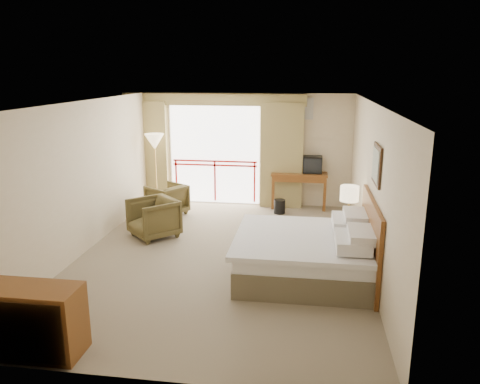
% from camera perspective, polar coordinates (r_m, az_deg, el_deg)
% --- Properties ---
extents(floor, '(7.00, 7.00, 0.00)m').
position_cam_1_polar(floor, '(8.42, -2.24, -7.84)').
color(floor, gray).
rests_on(floor, ground).
extents(ceiling, '(7.00, 7.00, 0.00)m').
position_cam_1_polar(ceiling, '(7.80, -2.44, 10.83)').
color(ceiling, white).
rests_on(ceiling, wall_back).
extents(wall_back, '(5.00, 0.00, 5.00)m').
position_cam_1_polar(wall_back, '(11.39, 0.88, 5.19)').
color(wall_back, beige).
rests_on(wall_back, ground).
extents(wall_front, '(5.00, 0.00, 5.00)m').
position_cam_1_polar(wall_front, '(4.76, -10.11, -8.60)').
color(wall_front, beige).
rests_on(wall_front, ground).
extents(wall_left, '(0.00, 7.00, 7.00)m').
position_cam_1_polar(wall_left, '(8.80, -18.57, 1.62)').
color(wall_left, beige).
rests_on(wall_left, ground).
extents(wall_right, '(0.00, 7.00, 7.00)m').
position_cam_1_polar(wall_right, '(7.94, 15.70, 0.50)').
color(wall_right, beige).
rests_on(wall_right, ground).
extents(balcony_door, '(2.40, 0.00, 2.40)m').
position_cam_1_polar(balcony_door, '(11.53, -3.09, 4.52)').
color(balcony_door, white).
rests_on(balcony_door, wall_back).
extents(balcony_railing, '(2.09, 0.03, 1.02)m').
position_cam_1_polar(balcony_railing, '(11.58, -3.09, 2.62)').
color(balcony_railing, '#B8140F').
rests_on(balcony_railing, wall_back).
extents(curtain_left, '(1.00, 0.26, 2.50)m').
position_cam_1_polar(curtain_left, '(11.83, -11.11, 4.78)').
color(curtain_left, olive).
rests_on(curtain_left, wall_back).
extents(curtain_right, '(1.00, 0.26, 2.50)m').
position_cam_1_polar(curtain_right, '(11.19, 5.12, 4.44)').
color(curtain_right, olive).
rests_on(curtain_right, wall_back).
extents(valance, '(4.40, 0.22, 0.28)m').
position_cam_1_polar(valance, '(11.27, -3.29, 11.21)').
color(valance, olive).
rests_on(valance, wall_back).
extents(hvac_vent, '(0.50, 0.04, 0.50)m').
position_cam_1_polar(hvac_vent, '(11.15, 7.63, 10.04)').
color(hvac_vent, silver).
rests_on(hvac_vent, wall_back).
extents(bed, '(2.13, 2.06, 0.97)m').
position_cam_1_polar(bed, '(7.59, 8.16, -7.46)').
color(bed, brown).
rests_on(bed, floor).
extents(headboard, '(0.06, 2.10, 1.30)m').
position_cam_1_polar(headboard, '(7.57, 15.59, -5.74)').
color(headboard, brown).
rests_on(headboard, wall_right).
extents(framed_art, '(0.04, 0.72, 0.60)m').
position_cam_1_polar(framed_art, '(7.25, 16.32, 3.20)').
color(framed_art, '#311D0D').
rests_on(framed_art, wall_right).
extents(nightstand, '(0.40, 0.47, 0.53)m').
position_cam_1_polar(nightstand, '(9.00, 12.95, -4.88)').
color(nightstand, brown).
rests_on(nightstand, floor).
extents(table_lamp, '(0.34, 0.34, 0.60)m').
position_cam_1_polar(table_lamp, '(8.84, 13.19, -0.26)').
color(table_lamp, tan).
rests_on(table_lamp, nightstand).
extents(phone, '(0.22, 0.20, 0.08)m').
position_cam_1_polar(phone, '(8.76, 12.81, -3.30)').
color(phone, black).
rests_on(phone, nightstand).
extents(desk, '(1.31, 0.64, 0.86)m').
position_cam_1_polar(desk, '(11.33, 7.24, 1.51)').
color(desk, brown).
rests_on(desk, floor).
extents(tv, '(0.45, 0.35, 0.40)m').
position_cam_1_polar(tv, '(11.19, 8.83, 3.32)').
color(tv, black).
rests_on(tv, desk).
extents(coffee_maker, '(0.16, 0.16, 0.27)m').
position_cam_1_polar(coffee_maker, '(11.22, 5.50, 3.12)').
color(coffee_maker, black).
rests_on(coffee_maker, desk).
extents(cup, '(0.08, 0.08, 0.09)m').
position_cam_1_polar(cup, '(11.18, 6.24, 2.59)').
color(cup, white).
rests_on(cup, desk).
extents(wastebasket, '(0.33, 0.33, 0.33)m').
position_cam_1_polar(wastebasket, '(10.85, 4.84, -1.77)').
color(wastebasket, black).
rests_on(wastebasket, floor).
extents(armchair_far, '(1.06, 1.05, 0.70)m').
position_cam_1_polar(armchair_far, '(10.92, -8.83, -2.68)').
color(armchair_far, '#473C1D').
rests_on(armchair_far, floor).
extents(armchair_near, '(1.18, 1.18, 0.77)m').
position_cam_1_polar(armchair_near, '(9.53, -10.39, -5.34)').
color(armchair_near, '#473C1D').
rests_on(armchair_near, floor).
extents(side_table, '(0.51, 0.51, 0.55)m').
position_cam_1_polar(side_table, '(10.00, -11.74, -2.17)').
color(side_table, '#311D0D').
rests_on(side_table, floor).
extents(book, '(0.18, 0.22, 0.02)m').
position_cam_1_polar(book, '(9.95, -11.79, -1.19)').
color(book, white).
rests_on(book, side_table).
extents(floor_lamp, '(0.45, 0.45, 1.78)m').
position_cam_1_polar(floor_lamp, '(11.17, -10.37, 5.73)').
color(floor_lamp, tan).
rests_on(floor_lamp, floor).
extents(dresser, '(1.24, 0.53, 0.83)m').
position_cam_1_polar(dresser, '(6.10, -24.43, -14.06)').
color(dresser, brown).
rests_on(dresser, floor).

